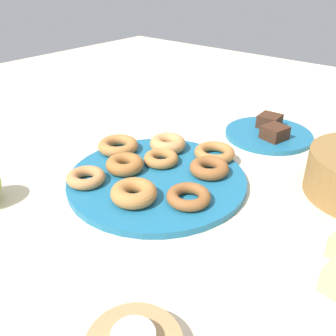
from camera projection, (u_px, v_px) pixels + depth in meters
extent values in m
plane|color=beige|center=(157.00, 182.00, 0.77)|extent=(2.40, 2.40, 0.00)
cylinder|color=#1E6B93|center=(157.00, 179.00, 0.76)|extent=(0.37, 0.37, 0.01)
torus|color=#BC7A3D|center=(161.00, 158.00, 0.80)|extent=(0.10, 0.10, 0.02)
torus|color=#BC7A3D|center=(134.00, 193.00, 0.68)|extent=(0.12, 0.12, 0.03)
torus|color=#995B2D|center=(209.00, 168.00, 0.77)|extent=(0.11, 0.11, 0.03)
torus|color=#C6844C|center=(86.00, 178.00, 0.73)|extent=(0.10, 0.10, 0.02)
torus|color=#995B2D|center=(189.00, 197.00, 0.68)|extent=(0.11, 0.11, 0.02)
torus|color=#BC7A3D|center=(214.00, 153.00, 0.83)|extent=(0.13, 0.13, 0.02)
torus|color=#BC7A3D|center=(118.00, 146.00, 0.86)|extent=(0.12, 0.12, 0.03)
torus|color=#AD6B33|center=(125.00, 164.00, 0.78)|extent=(0.11, 0.11, 0.03)
torus|color=tan|center=(168.00, 144.00, 0.86)|extent=(0.11, 0.11, 0.03)
cylinder|color=#1E6B93|center=(268.00, 134.00, 0.96)|extent=(0.22, 0.22, 0.01)
cube|color=#472819|center=(269.00, 121.00, 0.98)|extent=(0.06, 0.06, 0.03)
cube|color=#472819|center=(275.00, 132.00, 0.92)|extent=(0.07, 0.06, 0.03)
cylinder|color=silver|center=(330.00, 283.00, 0.50)|extent=(0.19, 0.19, 0.04)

